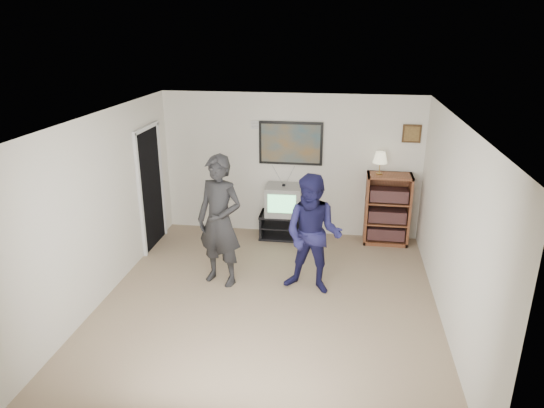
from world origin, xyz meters
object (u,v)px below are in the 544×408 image
(person_short, at_px, (313,235))
(media_stand, at_px, (285,225))
(crt_television, at_px, (284,200))
(person_tall, at_px, (220,221))
(bookshelf, at_px, (387,209))

(person_short, bearing_deg, media_stand, 120.16)
(crt_television, xyz_separation_m, person_tall, (-0.68, -1.74, 0.25))
(person_tall, distance_m, person_short, 1.33)
(bookshelf, height_order, person_short, person_short)
(bookshelf, bearing_deg, person_tall, -144.03)
(media_stand, distance_m, crt_television, 0.48)
(media_stand, bearing_deg, person_short, -72.09)
(crt_television, xyz_separation_m, bookshelf, (1.78, 0.05, -0.09))
(media_stand, xyz_separation_m, crt_television, (-0.03, 0.00, 0.48))
(bookshelf, xyz_separation_m, person_short, (-1.14, -1.84, 0.24))
(media_stand, xyz_separation_m, person_short, (0.60, -1.79, 0.63))
(bookshelf, xyz_separation_m, person_tall, (-2.46, -1.79, 0.34))
(crt_television, bearing_deg, bookshelf, -0.31)
(crt_television, height_order, person_tall, person_tall)
(person_short, bearing_deg, bookshelf, 69.71)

